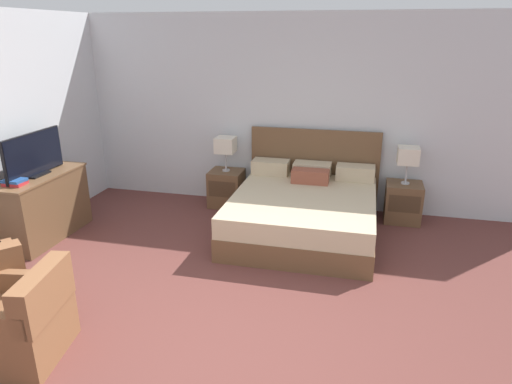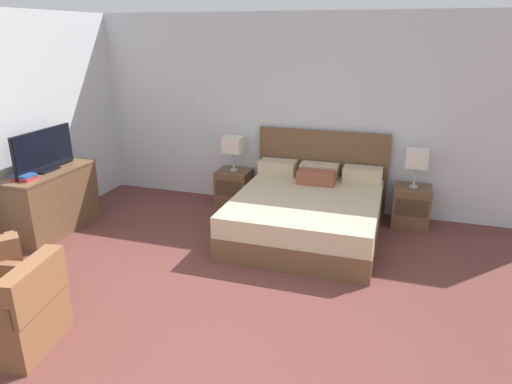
{
  "view_description": "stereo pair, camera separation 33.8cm",
  "coord_description": "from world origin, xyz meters",
  "px_view_note": "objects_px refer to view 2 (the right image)",
  "views": [
    {
      "loc": [
        1.02,
        -2.58,
        2.43
      ],
      "look_at": [
        -0.11,
        2.06,
        0.75
      ],
      "focal_mm": 32.0,
      "sensor_mm": 36.0,
      "label": 1
    },
    {
      "loc": [
        1.34,
        -2.49,
        2.43
      ],
      "look_at": [
        -0.11,
        2.06,
        0.75
      ],
      "focal_mm": 32.0,
      "sensor_mm": 36.0,
      "label": 2
    }
  ],
  "objects_px": {
    "table_lamp_left": "(233,145)",
    "bed": "(308,212)",
    "book_blue_cover": "(23,175)",
    "nightstand_right": "(411,206)",
    "table_lamp_right": "(417,159)",
    "book_red_cover": "(24,178)",
    "nightstand_left": "(234,187)",
    "tv": "(44,151)",
    "armchair_companion": "(13,315)",
    "dresser": "(52,200)"
  },
  "relations": [
    {
      "from": "armchair_companion",
      "to": "table_lamp_left",
      "type": "bearing_deg",
      "value": 81.0
    },
    {
      "from": "nightstand_left",
      "to": "table_lamp_left",
      "type": "height_order",
      "value": "table_lamp_left"
    },
    {
      "from": "table_lamp_right",
      "to": "book_red_cover",
      "type": "bearing_deg",
      "value": -155.33
    },
    {
      "from": "book_red_cover",
      "to": "nightstand_right",
      "type": "bearing_deg",
      "value": 24.65
    },
    {
      "from": "table_lamp_left",
      "to": "dresser",
      "type": "distance_m",
      "value": 2.5
    },
    {
      "from": "nightstand_left",
      "to": "book_blue_cover",
      "type": "distance_m",
      "value": 2.78
    },
    {
      "from": "bed",
      "to": "nightstand_left",
      "type": "height_order",
      "value": "bed"
    },
    {
      "from": "nightstand_right",
      "to": "book_red_cover",
      "type": "height_order",
      "value": "book_red_cover"
    },
    {
      "from": "nightstand_right",
      "to": "armchair_companion",
      "type": "height_order",
      "value": "armchair_companion"
    },
    {
      "from": "dresser",
      "to": "bed",
      "type": "bearing_deg",
      "value": 16.33
    },
    {
      "from": "nightstand_right",
      "to": "armchair_companion",
      "type": "distance_m",
      "value": 4.7
    },
    {
      "from": "book_red_cover",
      "to": "book_blue_cover",
      "type": "distance_m",
      "value": 0.03
    },
    {
      "from": "nightstand_left",
      "to": "book_red_cover",
      "type": "distance_m",
      "value": 2.77
    },
    {
      "from": "book_blue_cover",
      "to": "table_lamp_left",
      "type": "bearing_deg",
      "value": 47.07
    },
    {
      "from": "bed",
      "to": "armchair_companion",
      "type": "bearing_deg",
      "value": -122.13
    },
    {
      "from": "book_red_cover",
      "to": "book_blue_cover",
      "type": "relative_size",
      "value": 0.96
    },
    {
      "from": "tv",
      "to": "book_blue_cover",
      "type": "distance_m",
      "value": 0.42
    },
    {
      "from": "book_red_cover",
      "to": "table_lamp_right",
      "type": "bearing_deg",
      "value": 24.67
    },
    {
      "from": "book_red_cover",
      "to": "armchair_companion",
      "type": "relative_size",
      "value": 0.27
    },
    {
      "from": "bed",
      "to": "book_blue_cover",
      "type": "distance_m",
      "value": 3.4
    },
    {
      "from": "nightstand_right",
      "to": "armchair_companion",
      "type": "relative_size",
      "value": 0.66
    },
    {
      "from": "book_red_cover",
      "to": "table_lamp_left",
      "type": "bearing_deg",
      "value": 47.16
    },
    {
      "from": "nightstand_left",
      "to": "armchair_companion",
      "type": "distance_m",
      "value": 3.62
    },
    {
      "from": "book_blue_cover",
      "to": "table_lamp_right",
      "type": "bearing_deg",
      "value": 24.64
    },
    {
      "from": "nightstand_left",
      "to": "bed",
      "type": "bearing_deg",
      "value": -29.15
    },
    {
      "from": "table_lamp_left",
      "to": "dresser",
      "type": "xyz_separation_m",
      "value": [
        -1.86,
        -1.6,
        -0.49
      ]
    },
    {
      "from": "nightstand_right",
      "to": "table_lamp_left",
      "type": "xyz_separation_m",
      "value": [
        -2.49,
        0.0,
        0.64
      ]
    },
    {
      "from": "table_lamp_right",
      "to": "dresser",
      "type": "relative_size",
      "value": 0.4
    },
    {
      "from": "nightstand_left",
      "to": "table_lamp_right",
      "type": "bearing_deg",
      "value": 0.03
    },
    {
      "from": "nightstand_left",
      "to": "book_blue_cover",
      "type": "bearing_deg",
      "value": -132.95
    },
    {
      "from": "dresser",
      "to": "book_red_cover",
      "type": "bearing_deg",
      "value": -87.8
    },
    {
      "from": "table_lamp_right",
      "to": "book_red_cover",
      "type": "xyz_separation_m",
      "value": [
        -4.33,
        -1.99,
        -0.08
      ]
    },
    {
      "from": "table_lamp_left",
      "to": "bed",
      "type": "bearing_deg",
      "value": -29.2
    },
    {
      "from": "bed",
      "to": "book_blue_cover",
      "type": "xyz_separation_m",
      "value": [
        -3.09,
        -1.29,
        0.57
      ]
    },
    {
      "from": "nightstand_right",
      "to": "table_lamp_left",
      "type": "distance_m",
      "value": 2.57
    },
    {
      "from": "nightstand_left",
      "to": "dresser",
      "type": "distance_m",
      "value": 2.46
    },
    {
      "from": "table_lamp_left",
      "to": "table_lamp_right",
      "type": "height_order",
      "value": "same"
    },
    {
      "from": "nightstand_left",
      "to": "book_blue_cover",
      "type": "relative_size",
      "value": 2.36
    },
    {
      "from": "dresser",
      "to": "tv",
      "type": "xyz_separation_m",
      "value": [
        0.0,
        -0.01,
        0.64
      ]
    },
    {
      "from": "nightstand_right",
      "to": "table_lamp_right",
      "type": "distance_m",
      "value": 0.64
    },
    {
      "from": "table_lamp_right",
      "to": "armchair_companion",
      "type": "bearing_deg",
      "value": -130.48
    },
    {
      "from": "table_lamp_left",
      "to": "book_red_cover",
      "type": "distance_m",
      "value": 2.71
    },
    {
      "from": "tv",
      "to": "armchair_companion",
      "type": "distance_m",
      "value": 2.47
    },
    {
      "from": "book_red_cover",
      "to": "tv",
      "type": "bearing_deg",
      "value": 91.86
    },
    {
      "from": "table_lamp_left",
      "to": "tv",
      "type": "xyz_separation_m",
      "value": [
        -1.86,
        -1.61,
        0.15
      ]
    },
    {
      "from": "tv",
      "to": "book_red_cover",
      "type": "height_order",
      "value": "tv"
    },
    {
      "from": "table_lamp_right",
      "to": "book_blue_cover",
      "type": "distance_m",
      "value": 4.77
    },
    {
      "from": "bed",
      "to": "armchair_companion",
      "type": "distance_m",
      "value": 3.4
    },
    {
      "from": "armchair_companion",
      "to": "tv",
      "type": "bearing_deg",
      "value": 123.31
    },
    {
      "from": "nightstand_right",
      "to": "bed",
      "type": "bearing_deg",
      "value": -150.85
    }
  ]
}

